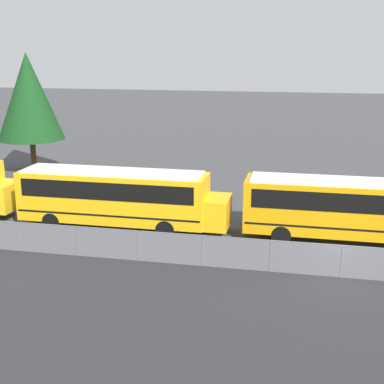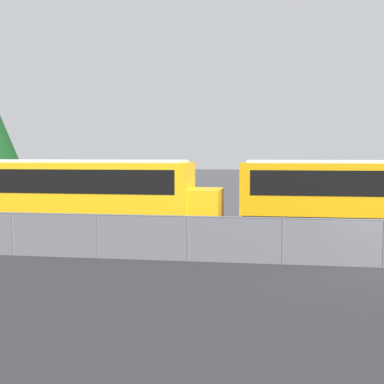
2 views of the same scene
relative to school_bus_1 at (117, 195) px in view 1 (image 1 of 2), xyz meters
name	(u,v)px [view 1 (image 1 of 2)]	position (x,y,z in m)	size (l,w,h in m)	color
ground_plane	(340,277)	(11.71, -4.26, -1.94)	(200.00, 200.00, 0.00)	#424244
road_strip	(350,351)	(11.71, -10.26, -1.94)	(107.73, 12.00, 0.01)	#2B2B2D
fence	(341,261)	(11.71, -4.26, -1.17)	(73.80, 0.07, 1.51)	#9EA0A5
school_bus_1	(117,195)	(0.00, 0.00, 0.00)	(11.75, 2.47, 3.27)	yellow
school_bus_2	(353,206)	(12.44, 0.36, 0.00)	(11.75, 2.47, 3.27)	orange
tree_0	(29,97)	(-11.21, 11.67, 4.10)	(5.15, 5.15, 9.40)	#51381E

